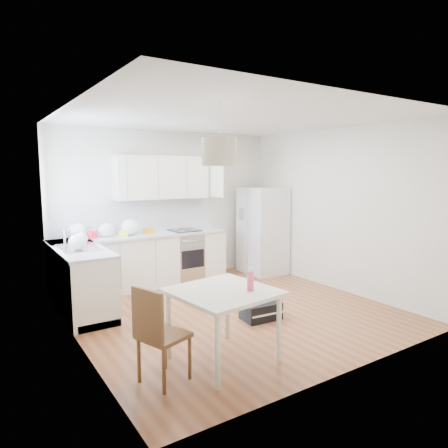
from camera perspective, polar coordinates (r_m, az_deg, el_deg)
name	(u,v)px	position (r m, az deg, el deg)	size (l,w,h in m)	color
floor	(231,310)	(5.86, 1.00, -12.24)	(4.20, 4.20, 0.00)	brown
ceiling	(231,118)	(5.56, 1.06, 14.96)	(4.20, 4.20, 0.00)	white
wall_back	(167,206)	(7.37, -8.15, 2.55)	(4.20, 4.20, 0.00)	beige
wall_left	(74,229)	(4.72, -20.64, -0.65)	(4.20, 4.20, 0.00)	beige
wall_right	(335,209)	(6.94, 15.57, 2.04)	(4.20, 4.20, 0.00)	beige
window_glassblock	(54,189)	(5.81, -23.17, 4.65)	(0.02, 1.00, 1.00)	#BFE0F9
cabinets_back	(143,262)	(7.01, -11.44, -5.32)	(3.00, 0.60, 0.88)	white
cabinets_left	(80,280)	(6.11, -19.93, -7.55)	(0.60, 1.80, 0.88)	white
counter_back	(143,235)	(6.92, -11.54, -1.61)	(3.02, 0.64, 0.04)	silver
counter_left	(78,248)	(6.01, -20.12, -3.30)	(0.64, 1.82, 0.04)	silver
backsplash_back	(136,216)	(7.15, -12.47, 1.17)	(3.00, 0.01, 0.58)	white
backsplash_left	(55,228)	(5.90, -23.04, -0.58)	(0.01, 1.80, 0.58)	white
upper_cabinets	(162,177)	(7.14, -8.78, 6.59)	(1.70, 0.32, 0.75)	white
range_oven	(185,256)	(7.33, -5.60, -4.64)	(0.50, 0.61, 0.88)	silver
sink	(79,248)	(5.96, -20.02, -3.24)	(0.50, 0.80, 0.16)	silver
refrigerator	(263,230)	(7.83, 5.62, -0.91)	(0.81, 0.84, 1.67)	silver
dining_table	(223,298)	(4.19, -0.13, -10.51)	(1.08, 1.08, 0.77)	beige
dining_chair	(164,333)	(3.93, -8.56, -15.19)	(0.40, 0.40, 0.94)	#482C15
drink_bottle	(250,279)	(4.13, 3.79, -7.87)	(0.07, 0.07, 0.24)	#DB3C61
gym_bag	(261,311)	(5.53, 5.28, -12.23)	(0.50, 0.33, 0.23)	black
pendant_lamp	(219,152)	(4.15, -0.69, 10.27)	(0.36, 0.36, 0.28)	beige
grocery_bag_a	(78,231)	(6.65, -20.16, -1.00)	(0.28, 0.24, 0.26)	white
grocery_bag_b	(106,230)	(6.74, -16.46, -0.84)	(0.26, 0.22, 0.23)	white
grocery_bag_c	(131,227)	(6.83, -13.20, -0.44)	(0.31, 0.26, 0.28)	white
grocery_bag_d	(81,239)	(6.17, -19.77, -1.98)	(0.20, 0.17, 0.18)	white
grocery_bag_e	(78,242)	(5.76, -20.19, -2.46)	(0.24, 0.20, 0.22)	white
snack_orange	(149,231)	(6.93, -10.71, -0.98)	(0.15, 0.09, 0.10)	orange
snack_yellow	(124,233)	(6.78, -14.10, -1.27)	(0.14, 0.09, 0.10)	yellow
snack_red	(91,235)	(6.71, -18.41, -1.45)	(0.17, 0.11, 0.12)	red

